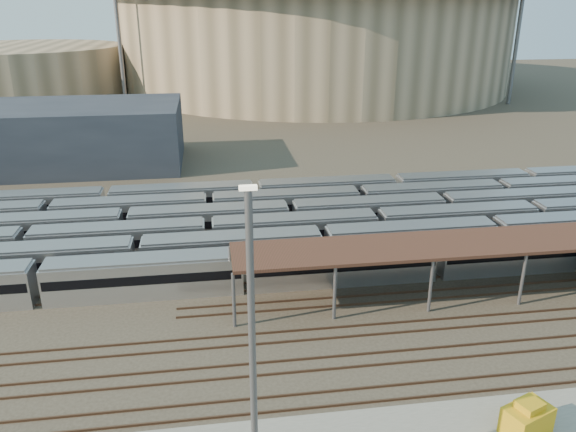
{
  "coord_description": "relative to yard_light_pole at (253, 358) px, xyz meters",
  "views": [
    {
      "loc": [
        -9.41,
        -39.87,
        25.82
      ],
      "look_at": [
        -1.9,
        12.0,
        5.59
      ],
      "focal_mm": 35.0,
      "sensor_mm": 36.0,
      "label": 1
    }
  ],
  "objects": [
    {
      "name": "inspection_shed",
      "position": [
        29.8,
        20.62,
        -4.33
      ],
      "size": [
        60.3,
        6.0,
        5.3
      ],
      "color": "slate",
      "rests_on": "ground"
    },
    {
      "name": "secondary_arena",
      "position": [
        -52.2,
        146.62,
        -2.32
      ],
      "size": [
        56.0,
        56.0,
        14.0
      ],
      "primitive_type": "cylinder",
      "color": "#9E886B",
      "rests_on": "ground"
    },
    {
      "name": "empty_tracks",
      "position": [
        7.8,
        11.62,
        -9.23
      ],
      "size": [
        170.0,
        9.62,
        0.18
      ],
      "color": "#4C3323",
      "rests_on": "ground"
    },
    {
      "name": "floodlight_2",
      "position": [
        77.8,
        116.62,
        11.33
      ],
      "size": [
        4.0,
        1.0,
        38.4
      ],
      "color": "slate",
      "rests_on": "ground"
    },
    {
      "name": "subway_trains",
      "position": [
        6.24,
        35.12,
        -7.52
      ],
      "size": [
        130.57,
        23.9,
        3.6
      ],
      "color": "silver",
      "rests_on": "ground"
    },
    {
      "name": "floodlight_3",
      "position": [
        -2.2,
        176.62,
        11.33
      ],
      "size": [
        4.0,
        1.0,
        38.4
      ],
      "color": "slate",
      "rests_on": "ground"
    },
    {
      "name": "stadium",
      "position": [
        32.8,
        156.62,
        7.15
      ],
      "size": [
        124.0,
        124.0,
        32.5
      ],
      "color": "#9E886B",
      "rests_on": "ground"
    },
    {
      "name": "ground",
      "position": [
        7.8,
        16.62,
        -9.32
      ],
      "size": [
        420.0,
        420.0,
        0.0
      ],
      "primitive_type": "plane",
      "color": "#383026",
      "rests_on": "ground"
    },
    {
      "name": "floodlight_0",
      "position": [
        -22.2,
        126.62,
        11.33
      ],
      "size": [
        4.0,
        1.0,
        38.4
      ],
      "color": "slate",
      "rests_on": "ground"
    },
    {
      "name": "service_building",
      "position": [
        -27.2,
        71.62,
        -4.32
      ],
      "size": [
        42.0,
        20.0,
        10.0
      ],
      "primitive_type": "cube",
      "color": "#1E232D",
      "rests_on": "ground"
    },
    {
      "name": "yard_light_pole",
      "position": [
        0.0,
        0.0,
        0.0
      ],
      "size": [
        0.8,
        0.36,
        18.07
      ],
      "color": "slate",
      "rests_on": "apron"
    },
    {
      "name": "yellow_equipment",
      "position": [
        17.32,
        2.58,
        -8.18
      ],
      "size": [
        3.47,
        2.84,
        1.87
      ],
      "primitive_type": "cube",
      "rotation": [
        0.0,
        0.0,
        0.37
      ],
      "color": "#C49512",
      "rests_on": "apron"
    }
  ]
}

